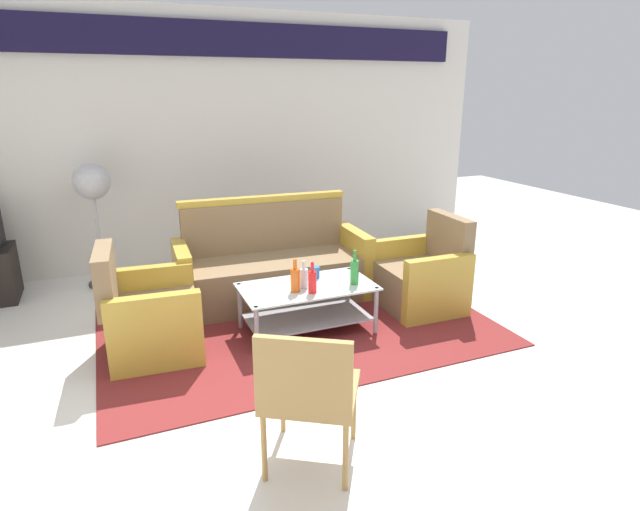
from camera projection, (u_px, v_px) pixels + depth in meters
ground_plane at (329, 377)px, 3.71m from camera, size 14.00×14.00×0.00m
wall_back at (224, 133)px, 5.95m from camera, size 6.52×0.19×2.80m
rug at (298, 325)px, 4.51m from camera, size 3.24×2.14×0.01m
couch at (272, 268)px, 5.00m from camera, size 1.83×0.81×0.96m
armchair_left at (149, 318)px, 3.98m from camera, size 0.75×0.80×0.85m
armchair_right at (422, 278)px, 4.83m from camera, size 0.71×0.77×0.85m
coffee_table at (307, 301)px, 4.34m from camera, size 1.10×0.60×0.40m
bottle_orange at (295, 279)px, 4.14m from camera, size 0.08×0.08×0.27m
bottle_red at (312, 281)px, 4.12m from camera, size 0.07×0.07×0.26m
bottle_clear at (304, 278)px, 4.23m from camera, size 0.07×0.07×0.23m
bottle_green at (355, 271)px, 4.30m from camera, size 0.07×0.07×0.29m
cup at (315, 272)px, 4.46m from camera, size 0.08×0.08×0.10m
pedestal_fan at (93, 189)px, 5.17m from camera, size 0.36×0.36×1.27m
wicker_chair at (308, 389)px, 2.66m from camera, size 0.66×0.66×0.84m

